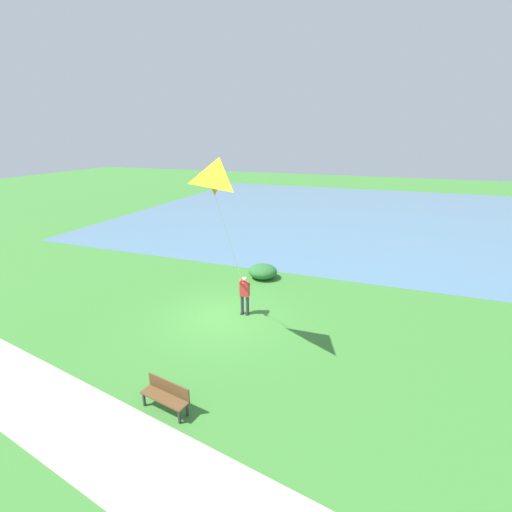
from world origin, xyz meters
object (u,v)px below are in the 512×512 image
flying_kite (219,176)px  lakeside_shrub (263,271)px  park_bench_near_walkway (166,394)px  person_kite_flyer (245,292)px

flying_kite → lakeside_shrub: bearing=-171.7°
park_bench_near_walkway → lakeside_shrub: 10.40m
flying_kite → lakeside_shrub: size_ratio=3.21×
person_kite_flyer → park_bench_near_walkway: 6.16m
flying_kite → park_bench_near_walkway: bearing=-4.4°
park_bench_near_walkway → flying_kite: bearing=175.6°
person_kite_flyer → lakeside_shrub: 4.34m
person_kite_flyer → flying_kite: (2.81, 0.36, 5.20)m
person_kite_flyer → park_bench_near_walkway: size_ratio=1.18×
flying_kite → lakeside_shrub: flying_kite is taller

